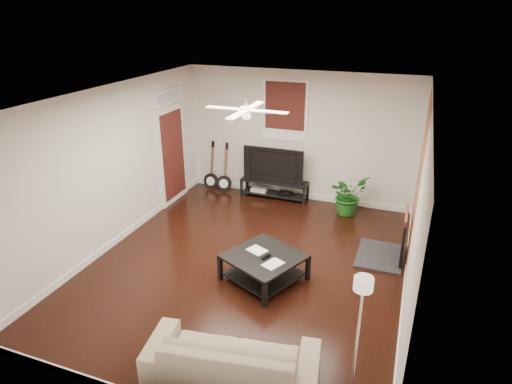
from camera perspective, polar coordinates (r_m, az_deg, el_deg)
room at (r=6.79m, az=-1.17°, el=0.71°), size 5.01×6.01×2.81m
brick_accent at (r=7.32m, az=20.33°, el=0.88°), size 0.02×2.20×2.80m
fireplace at (r=7.70m, az=17.24°, el=-5.33°), size 0.80×1.10×0.92m
window_back at (r=9.42m, az=3.79°, el=10.51°), size 1.00×0.06×1.30m
door_left at (r=9.50m, az=-10.89°, el=5.89°), size 0.08×1.00×2.50m
tv_stand at (r=9.81m, az=2.40°, el=0.39°), size 1.50×0.40×0.42m
tv at (r=9.61m, az=2.49°, el=3.72°), size 1.34×0.18×0.77m
coffee_table at (r=6.95m, az=1.05°, el=-9.77°), size 1.37×1.37×0.43m
sofa at (r=5.36m, az=-3.14°, el=-20.56°), size 2.08×1.07×0.58m
floor_lamp at (r=4.83m, az=12.96°, el=-18.71°), size 0.30×0.30×1.62m
potted_plant at (r=9.16m, az=11.89°, el=-0.35°), size 0.98×1.00×0.84m
guitar_left at (r=10.20m, az=-5.95°, el=3.38°), size 0.36×0.25×1.15m
guitar_right at (r=10.03m, az=-4.22°, el=3.10°), size 0.38×0.29×1.15m
ceiling_fan at (r=6.44m, az=-1.26°, el=10.64°), size 1.24×1.24×0.32m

